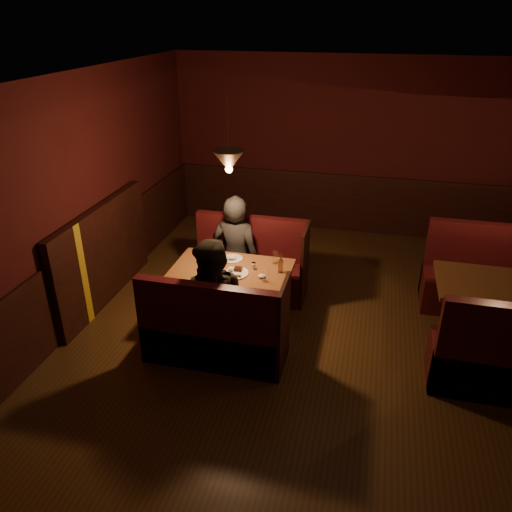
% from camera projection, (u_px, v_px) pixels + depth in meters
% --- Properties ---
extents(room, '(6.02, 7.02, 2.92)m').
position_uv_depth(room, '(303.00, 261.00, 5.40)').
color(room, '#442811').
rests_on(room, ground).
extents(main_table, '(1.40, 0.85, 0.98)m').
position_uv_depth(main_table, '(233.00, 281.00, 5.97)').
color(main_table, brown).
rests_on(main_table, ground).
extents(main_bench_far, '(1.54, 0.55, 1.05)m').
position_uv_depth(main_bench_far, '(251.00, 269.00, 6.76)').
color(main_bench_far, black).
rests_on(main_bench_far, ground).
extents(main_bench_near, '(1.54, 0.55, 1.05)m').
position_uv_depth(main_bench_near, '(214.00, 336.00, 5.38)').
color(main_bench_near, black).
rests_on(main_bench_near, ground).
extents(second_table, '(1.41, 0.90, 0.80)m').
position_uv_depth(second_table, '(500.00, 301.00, 5.54)').
color(second_table, brown).
rests_on(second_table, ground).
extents(second_bench_far, '(1.56, 0.58, 1.12)m').
position_uv_depth(second_bench_far, '(487.00, 283.00, 6.37)').
color(second_bench_far, black).
rests_on(second_bench_far, ground).
extents(diner_a, '(0.66, 0.46, 1.76)m').
position_uv_depth(diner_a, '(235.00, 234.00, 6.47)').
color(diner_a, '#252525').
rests_on(diner_a, ground).
extents(diner_b, '(0.90, 0.73, 1.73)m').
position_uv_depth(diner_b, '(215.00, 287.00, 5.27)').
color(diner_b, black).
rests_on(diner_b, ground).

